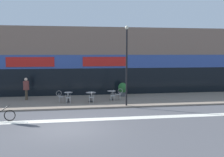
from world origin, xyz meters
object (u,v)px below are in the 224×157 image
at_px(planter_pot, 123,89).
at_px(pedestrian_near_end, 26,87).
at_px(bistro_table_2, 112,93).
at_px(bistro_table_1, 91,95).
at_px(bistro_table_0, 68,95).
at_px(cafe_chair_0_side, 60,96).
at_px(cafe_chair_2_side, 119,93).
at_px(lamp_post, 127,60).
at_px(cafe_chair_1_near, 91,96).
at_px(cafe_chair_2_near, 113,95).
at_px(cafe_chair_0_near, 68,97).

relative_size(planter_pot, pedestrian_near_end, 0.67).
bearing_deg(bistro_table_2, planter_pot, 53.13).
relative_size(bistro_table_1, bistro_table_2, 1.04).
bearing_deg(bistro_table_0, cafe_chair_0_side, -179.81).
height_order(bistro_table_0, cafe_chair_2_side, cafe_chair_2_side).
xyz_separation_m(bistro_table_2, cafe_chair_2_side, (0.62, 0.01, -0.00)).
height_order(bistro_table_2, lamp_post, lamp_post).
relative_size(cafe_chair_1_near, lamp_post, 0.16).
bearing_deg(cafe_chair_2_near, pedestrian_near_end, 68.33).
relative_size(cafe_chair_0_side, lamp_post, 0.16).
relative_size(cafe_chair_2_side, lamp_post, 0.16).
height_order(bistro_table_1, cafe_chair_2_side, cafe_chair_2_side).
height_order(planter_pot, pedestrian_near_end, pedestrian_near_end).
distance_m(bistro_table_2, lamp_post, 3.72).
relative_size(cafe_chair_0_near, cafe_chair_2_side, 1.00).
relative_size(bistro_table_0, cafe_chair_1_near, 0.85).
bearing_deg(bistro_table_0, cafe_chair_0_near, -90.98).
bearing_deg(planter_pot, lamp_post, -97.30).
bearing_deg(cafe_chair_2_side, bistro_table_2, -7.28).
bearing_deg(cafe_chair_2_side, cafe_chair_0_near, 6.78).
relative_size(bistro_table_0, lamp_post, 0.14).
bearing_deg(pedestrian_near_end, cafe_chair_2_near, 170.20).
xyz_separation_m(cafe_chair_2_near, cafe_chair_2_side, (0.61, 0.64, 0.00)).
bearing_deg(planter_pot, cafe_chair_2_near, -118.31).
distance_m(bistro_table_0, cafe_chair_1_near, 1.87).
xyz_separation_m(cafe_chair_2_side, pedestrian_near_end, (-7.41, 1.05, 0.55)).
distance_m(bistro_table_0, pedestrian_near_end, 3.72).
bearing_deg(cafe_chair_2_near, lamp_post, -166.63).
distance_m(cafe_chair_2_side, pedestrian_near_end, 7.51).
bearing_deg(bistro_table_0, cafe_chair_2_side, 6.60).
xyz_separation_m(planter_pot, pedestrian_near_end, (-8.02, -0.58, 0.41)).
height_order(bistro_table_2, pedestrian_near_end, pedestrian_near_end).
xyz_separation_m(bistro_table_0, cafe_chair_2_side, (4.05, 0.47, -0.02)).
xyz_separation_m(bistro_table_2, planter_pot, (1.23, 1.64, 0.13)).
xyz_separation_m(bistro_table_0, planter_pot, (4.66, 2.10, 0.11)).
bearing_deg(bistro_table_1, bistro_table_0, 176.16).
distance_m(cafe_chair_2_near, cafe_chair_2_side, 0.88).
height_order(cafe_chair_2_near, cafe_chair_2_side, same).
distance_m(planter_pot, pedestrian_near_end, 8.05).
height_order(bistro_table_0, planter_pot, planter_pot).
relative_size(lamp_post, pedestrian_near_end, 3.17).
distance_m(cafe_chair_0_side, planter_pot, 5.69).
distance_m(cafe_chair_1_near, pedestrian_near_end, 5.59).
distance_m(cafe_chair_0_near, lamp_post, 5.14).
distance_m(planter_pot, lamp_post, 4.86).
bearing_deg(cafe_chair_0_side, cafe_chair_2_side, 4.19).
distance_m(bistro_table_2, cafe_chair_2_near, 0.63).
xyz_separation_m(cafe_chair_0_side, lamp_post, (4.76, -1.97, 2.73)).
bearing_deg(pedestrian_near_end, bistro_table_2, 175.24).
bearing_deg(cafe_chair_1_near, lamp_post, -117.20).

